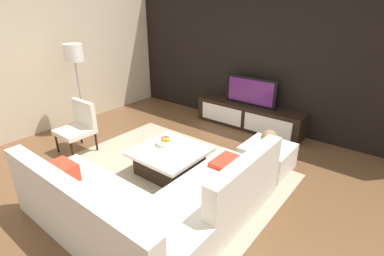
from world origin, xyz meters
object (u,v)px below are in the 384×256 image
object	(u,v)px
television	(251,91)
fruit_bowl	(165,141)
media_console	(249,116)
floor_lamp	(74,58)
coffee_table	(170,160)
sectional_couch	(150,204)
ottoman	(267,157)
accent_chair_near	(79,124)
decorative_ball	(269,138)

from	to	relation	value
television	fruit_bowl	bearing A→B (deg)	-97.21
media_console	floor_lamp	world-z (taller)	floor_lamp
media_console	coffee_table	distance (m)	2.30
sectional_couch	ottoman	bearing A→B (deg)	75.95
media_console	sectional_couch	distance (m)	3.33
media_console	coffee_table	world-z (taller)	media_console
accent_chair_near	floor_lamp	bearing A→B (deg)	149.13
coffee_table	fruit_bowl	world-z (taller)	fruit_bowl
accent_chair_near	decorative_ball	xyz separation A→B (m)	(2.84, 1.42, 0.04)
sectional_couch	decorative_ball	world-z (taller)	sectional_couch
floor_lamp	fruit_bowl	world-z (taller)	floor_lamp
media_console	floor_lamp	bearing A→B (deg)	-138.90
sectional_couch	accent_chair_near	size ratio (longest dim) A/B	2.74
media_console	ottoman	bearing A→B (deg)	-51.74
media_console	decorative_ball	distance (m)	1.65
ottoman	decorative_ball	size ratio (longest dim) A/B	2.77
media_console	television	world-z (taller)	television
media_console	television	size ratio (longest dim) A/B	2.09
media_console	sectional_couch	size ratio (longest dim) A/B	0.94
coffee_table	floor_lamp	size ratio (longest dim) A/B	0.57
accent_chair_near	media_console	bearing A→B (deg)	60.86
sectional_couch	decorative_ball	bearing A→B (deg)	75.95
floor_lamp	fruit_bowl	xyz separation A→B (m)	(2.25, 0.00, -1.03)
coffee_table	television	bearing A→B (deg)	87.51
sectional_couch	decorative_ball	xyz separation A→B (m)	(0.50, 2.01, 0.24)
ottoman	coffee_table	bearing A→B (deg)	-137.52
television	accent_chair_near	xyz separation A→B (m)	(-1.83, -2.70, -0.30)
coffee_table	decorative_ball	size ratio (longest dim) A/B	3.88
coffee_table	accent_chair_near	xyz separation A→B (m)	(-1.73, -0.41, 0.29)
sectional_couch	accent_chair_near	distance (m)	2.42
television	floor_lamp	world-z (taller)	floor_lamp
accent_chair_near	fruit_bowl	xyz separation A→B (m)	(1.55, 0.51, -0.06)
television	media_console	bearing A→B (deg)	-90.00
fruit_bowl	decorative_ball	distance (m)	1.58
accent_chair_near	decorative_ball	size ratio (longest dim) A/B	3.44
television	sectional_couch	distance (m)	3.36
television	fruit_bowl	world-z (taller)	television
media_console	television	xyz separation A→B (m)	(0.00, 0.00, 0.53)
accent_chair_near	floor_lamp	distance (m)	1.30
fruit_bowl	television	bearing A→B (deg)	82.79
sectional_couch	ottoman	distance (m)	2.07
accent_chair_near	ottoman	xyz separation A→B (m)	(2.84, 1.42, -0.29)
fruit_bowl	coffee_table	bearing A→B (deg)	-29.44
accent_chair_near	ottoman	distance (m)	3.19
media_console	fruit_bowl	distance (m)	2.22
television	fruit_bowl	distance (m)	2.24
television	coffee_table	bearing A→B (deg)	-92.49
television	sectional_couch	size ratio (longest dim) A/B	0.45
television	sectional_couch	bearing A→B (deg)	-81.22
media_console	accent_chair_near	xyz separation A→B (m)	(-1.83, -2.70, 0.24)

